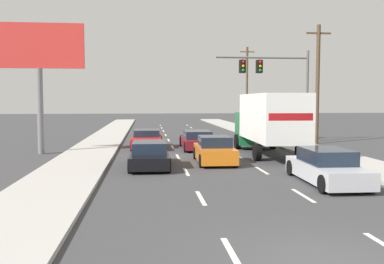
# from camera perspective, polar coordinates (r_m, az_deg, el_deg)

# --- Properties ---
(ground_plane) EXTENTS (140.00, 140.00, 0.00)m
(ground_plane) POSITION_cam_1_polar(r_m,az_deg,el_deg) (32.75, -0.14, -1.21)
(ground_plane) COLOR #3D3D3F
(sidewalk_right) EXTENTS (2.96, 80.00, 0.14)m
(sidewalk_right) POSITION_cam_1_polar(r_m,az_deg,el_deg) (29.40, 14.08, -1.82)
(sidewalk_right) COLOR #B2AFA8
(sidewalk_right) RESTS_ON ground_plane
(sidewalk_left) EXTENTS (2.96, 80.00, 0.14)m
(sidewalk_left) POSITION_cam_1_polar(r_m,az_deg,el_deg) (27.79, -12.98, -2.15)
(sidewalk_left) COLOR #B2AFA8
(sidewalk_left) RESTS_ON ground_plane
(lane_markings) EXTENTS (3.54, 52.00, 0.01)m
(lane_markings) POSITION_cam_1_polar(r_m,az_deg,el_deg) (28.62, 0.73, -1.99)
(lane_markings) COLOR silver
(lane_markings) RESTS_ON ground_plane
(car_red) EXTENTS (2.09, 4.43, 1.23)m
(car_red) POSITION_cam_1_polar(r_m,az_deg,el_deg) (27.95, -6.08, -0.99)
(car_red) COLOR red
(car_red) RESTS_ON ground_plane
(car_black) EXTENTS (1.90, 4.60, 1.22)m
(car_black) POSITION_cam_1_polar(r_m,az_deg,el_deg) (19.98, -5.75, -3.13)
(car_black) COLOR black
(car_black) RESTS_ON ground_plane
(car_maroon) EXTENTS (1.98, 4.71, 1.21)m
(car_maroon) POSITION_cam_1_polar(r_m,az_deg,el_deg) (27.24, 0.67, -1.14)
(car_maroon) COLOR maroon
(car_maroon) RESTS_ON ground_plane
(car_orange) EXTENTS (1.90, 4.05, 1.35)m
(car_orange) POSITION_cam_1_polar(r_m,az_deg,el_deg) (21.22, 3.05, -2.54)
(car_orange) COLOR orange
(car_orange) RESTS_ON ground_plane
(box_truck) EXTENTS (2.74, 8.13, 3.49)m
(box_truck) POSITION_cam_1_polar(r_m,az_deg,el_deg) (24.31, 10.35, 1.60)
(box_truck) COLOR white
(box_truck) RESTS_ON ground_plane
(car_silver) EXTENTS (1.96, 4.63, 1.30)m
(car_silver) POSITION_cam_1_polar(r_m,az_deg,el_deg) (16.81, 17.70, -4.58)
(car_silver) COLOR #B7BABF
(car_silver) RESTS_ON ground_plane
(traffic_signal_mast) EXTENTS (7.02, 0.69, 6.84)m
(traffic_signal_mast) POSITION_cam_1_polar(r_m,az_deg,el_deg) (31.99, 10.52, 7.63)
(traffic_signal_mast) COLOR #595B56
(traffic_signal_mast) RESTS_ON ground_plane
(utility_pole_mid) EXTENTS (1.80, 0.28, 8.51)m
(utility_pole_mid) POSITION_cam_1_polar(r_m,az_deg,el_deg) (31.79, 16.59, 6.37)
(utility_pole_mid) COLOR brown
(utility_pole_mid) RESTS_ON ground_plane
(utility_pole_far) EXTENTS (1.80, 0.28, 9.72)m
(utility_pole_far) POSITION_cam_1_polar(r_m,az_deg,el_deg) (53.08, 7.42, 6.26)
(utility_pole_far) COLOR brown
(utility_pole_far) RESTS_ON ground_plane
(roadside_billboard) EXTENTS (5.15, 0.36, 7.57)m
(roadside_billboard) POSITION_cam_1_polar(r_m,az_deg,el_deg) (26.21, -19.97, 9.31)
(roadside_billboard) COLOR slate
(roadside_billboard) RESTS_ON ground_plane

